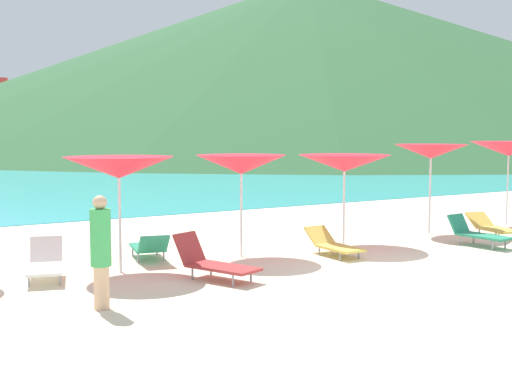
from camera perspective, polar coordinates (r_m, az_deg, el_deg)
The scene contains 15 objects.
ground_plane at distance 20.37m, azimuth -6.74°, elevation -2.56°, with size 50.00×100.00×0.30m, color beige.
headland_hill at distance 105.97m, azimuth 4.36°, elevation 10.71°, with size 133.22×133.22×25.50m, color #2D5B33.
umbrella_1 at distance 12.49m, azimuth -11.47°, elevation 2.02°, with size 2.05×2.05×2.12m.
umbrella_2 at distance 13.82m, azimuth -1.26°, elevation 2.31°, with size 1.96×1.96×2.09m.
umbrella_3 at distance 15.32m, azimuth 7.45°, elevation 2.41°, with size 2.17×2.17×2.05m.
umbrella_4 at distance 17.47m, azimuth 14.51°, elevation 3.31°, with size 1.84×1.84×2.25m.
umbrella_5 at distance 19.73m, azimuth 20.50°, elevation 3.43°, with size 2.10×2.10×2.29m.
lounge_chair_0 at distance 13.73m, azimuth -8.97°, elevation -4.55°, with size 0.89×1.57×0.60m.
lounge_chair_1 at distance 17.55m, azimuth 19.26°, elevation -2.76°, with size 0.86×1.54×0.53m.
lounge_chair_2 at distance 11.88m, azimuth -3.66°, elevation -5.88°, with size 1.12×1.68×0.77m.
lounge_chair_3 at distance 14.18m, azimuth 6.53°, elevation -4.37°, with size 0.58×1.50×0.53m.
lounge_chair_4 at distance 12.38m, azimuth -17.30°, elevation -5.73°, with size 0.92×1.44×0.68m.
lounge_chair_5 at distance 16.02m, azimuth 18.13°, elevation -3.29°, with size 0.63×1.48×0.66m.
beachgoer_1 at distance 10.05m, azimuth -12.94°, elevation -4.69°, with size 0.30×0.30×1.67m.
cruise_ship at distance 253.39m, azimuth -18.51°, elevation 6.15°, with size 70.46×23.73×20.72m.
Camera 1 is at (-8.39, -8.36, 2.60)m, focal length 47.52 mm.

